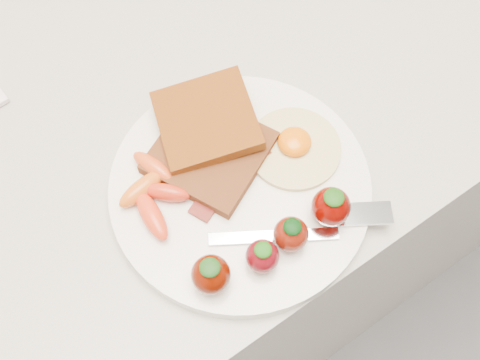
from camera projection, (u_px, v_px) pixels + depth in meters
counter at (188, 228)px, 1.10m from camera, size 2.00×0.60×0.90m
plate at (240, 188)px, 0.62m from camera, size 0.27×0.27×0.02m
toast_lower at (210, 153)px, 0.62m from camera, size 0.14×0.14×0.01m
toast_upper at (206, 120)px, 0.62m from camera, size 0.13×0.13×0.02m
fried_egg at (294, 147)px, 0.63m from camera, size 0.13×0.13×0.02m
bacon_strips at (223, 171)px, 0.62m from camera, size 0.11×0.08×0.01m
baby_carrots at (152, 192)px, 0.60m from camera, size 0.07×0.10×0.02m
strawberries at (277, 240)px, 0.57m from camera, size 0.17×0.05×0.05m
fork at (316, 226)px, 0.59m from camera, size 0.18×0.10×0.00m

